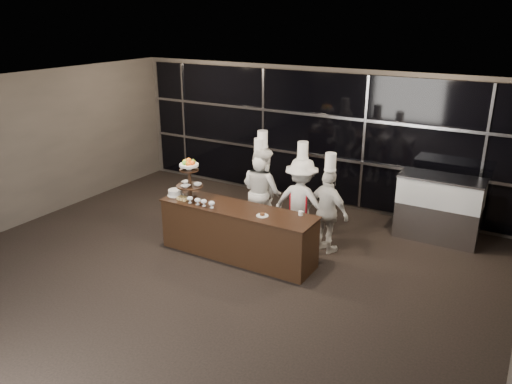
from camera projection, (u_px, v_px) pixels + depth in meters
The scene contains 14 objects.
room at pixel (164, 209), 6.93m from camera, with size 10.00×10.00×10.00m.
window_wall at pixel (311, 137), 10.93m from camera, with size 8.60×0.10×2.80m.
buffet_counter at pixel (237, 232), 8.69m from camera, with size 2.84×0.74×0.92m.
display_stand at pixel (189, 175), 8.87m from camera, with size 0.48×0.48×0.74m.
compotes at pixel (201, 201), 8.62m from camera, with size 0.57×0.11×0.12m.
layer_cake at pixel (175, 193), 9.10m from camera, with size 0.30×0.30×0.11m.
pastry_squares at pixel (183, 198), 8.89m from camera, with size 0.20×0.13×0.05m.
small_plate at pixel (262, 215), 8.19m from camera, with size 0.20×0.20×0.05m.
chef_cup at pixel (301, 213), 8.21m from camera, with size 0.08×0.08×0.07m, color white.
display_case at pixel (439, 205), 9.30m from camera, with size 1.51×0.66×1.24m.
chef_a at pixel (259, 194), 9.43m from camera, with size 0.67×0.53×1.91m.
chef_b at pixel (262, 191), 9.45m from camera, with size 1.06×0.98×2.05m.
chef_c at pixel (301, 202), 9.03m from camera, with size 1.08×0.64×1.96m.
chef_d at pixel (328, 211), 8.77m from camera, with size 0.97×0.66×1.83m.
Camera 1 is at (4.36, -4.91, 4.08)m, focal length 35.00 mm.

